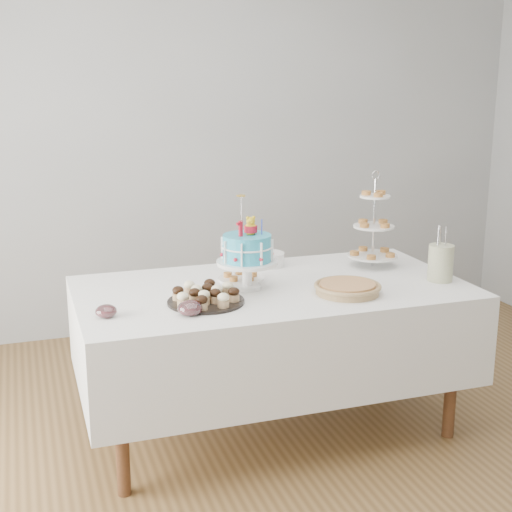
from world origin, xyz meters
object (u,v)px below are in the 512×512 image
object	(u,v)px
table	(272,329)
pastry_plate	(241,277)
plate_stack	(267,259)
jam_bowl_a	(190,308)
tiered_stand	(374,227)
birthday_cake	(247,264)
pie	(348,288)
utensil_pitcher	(441,261)
jam_bowl_b	(106,311)
cupcake_tray	(206,295)

from	to	relation	value
table	pastry_plate	distance (m)	0.31
plate_stack	jam_bowl_a	bearing A→B (deg)	-131.36
tiered_stand	jam_bowl_a	distance (m)	1.26
birthday_cake	tiered_stand	world-z (taller)	tiered_stand
pie	pastry_plate	distance (m)	0.57
utensil_pitcher	pastry_plate	bearing A→B (deg)	163.66
table	birthday_cake	xyz separation A→B (m)	(-0.13, 0.00, 0.35)
jam_bowl_b	utensil_pitcher	distance (m)	1.68
utensil_pitcher	table	bearing A→B (deg)	170.85
jam_bowl_a	table	bearing A→B (deg)	31.43
birthday_cake	pastry_plate	xyz separation A→B (m)	(0.01, 0.15, -0.11)
table	cupcake_tray	xyz separation A→B (m)	(-0.38, -0.16, 0.27)
cupcake_tray	plate_stack	xyz separation A→B (m)	(0.49, 0.53, -0.00)
cupcake_tray	jam_bowl_a	distance (m)	0.18
tiered_stand	utensil_pitcher	size ratio (longest dim) A/B	1.85
cupcake_tray	birthday_cake	bearing A→B (deg)	32.25
utensil_pitcher	tiered_stand	bearing A→B (deg)	120.13
cupcake_tray	jam_bowl_b	world-z (taller)	cupcake_tray
plate_stack	utensil_pitcher	distance (m)	0.92
jam_bowl_a	jam_bowl_b	size ratio (longest dim) A/B	1.19
birthday_cake	cupcake_tray	world-z (taller)	birthday_cake
jam_bowl_a	tiered_stand	bearing A→B (deg)	23.23
jam_bowl_b	utensil_pitcher	bearing A→B (deg)	1.11
table	utensil_pitcher	world-z (taller)	utensil_pitcher
jam_bowl_a	utensil_pitcher	world-z (taller)	utensil_pitcher
birthday_cake	jam_bowl_b	size ratio (longest dim) A/B	4.90
pie	jam_bowl_b	world-z (taller)	jam_bowl_b
cupcake_tray	plate_stack	world-z (taller)	cupcake_tray
birthday_cake	table	bearing A→B (deg)	-16.01
plate_stack	birthday_cake	bearing A→B (deg)	-122.24
pie	plate_stack	world-z (taller)	plate_stack
table	cupcake_tray	bearing A→B (deg)	-157.72
pie	utensil_pitcher	world-z (taller)	utensil_pitcher
tiered_stand	plate_stack	size ratio (longest dim) A/B	2.80
table	jam_bowl_a	bearing A→B (deg)	-148.57
table	cupcake_tray	distance (m)	0.49
table	cupcake_tray	size ratio (longest dim) A/B	5.39
cupcake_tray	pie	world-z (taller)	cupcake_tray
table	utensil_pitcher	distance (m)	0.92
plate_stack	utensil_pitcher	world-z (taller)	utensil_pitcher
table	pie	bearing A→B (deg)	-37.63
table	jam_bowl_b	bearing A→B (deg)	-165.86
tiered_stand	jam_bowl_a	size ratio (longest dim) A/B	4.71
birthday_cake	utensil_pitcher	world-z (taller)	birthday_cake
pie	jam_bowl_b	distance (m)	1.14
birthday_cake	utensil_pitcher	xyz separation A→B (m)	(0.97, -0.18, -0.02)
cupcake_tray	plate_stack	distance (m)	0.72
birthday_cake	plate_stack	size ratio (longest dim) A/B	2.46
plate_stack	pastry_plate	size ratio (longest dim) A/B	0.80
table	birthday_cake	distance (m)	0.38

